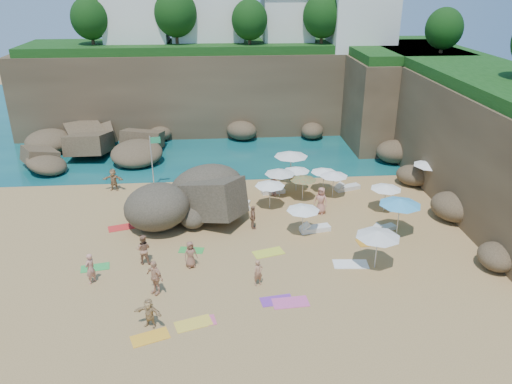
{
  "coord_description": "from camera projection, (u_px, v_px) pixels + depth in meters",
  "views": [
    {
      "loc": [
        -0.39,
        -26.65,
        15.06
      ],
      "look_at": [
        2.0,
        3.0,
        2.0
      ],
      "focal_mm": 35.0,
      "sensor_mm": 36.0,
      "label": 1
    }
  ],
  "objects": [
    {
      "name": "parasol_1",
      "position": [
        297.0,
        169.0,
        37.06
      ],
      "size": [
        1.98,
        1.98,
        1.88
      ],
      "color": "silver",
      "rests_on": "ground"
    },
    {
      "name": "marina_masts",
      "position": [
        71.0,
        92.0,
        55.37
      ],
      "size": [
        3.1,
        0.1,
        6.0
      ],
      "color": "white",
      "rests_on": "ground"
    },
    {
      "name": "person_lie_1",
      "position": [
        156.0,
        289.0,
        25.52
      ],
      "size": [
        2.05,
        2.14,
        0.46
      ],
      "primitive_type": "imported",
      "rotation": [
        0.0,
        0.0,
        -0.71
      ],
      "color": "tan",
      "rests_on": "ground"
    },
    {
      "name": "person_stand_1",
      "position": [
        143.0,
        249.0,
        27.93
      ],
      "size": [
        0.95,
        0.79,
        1.79
      ],
      "primitive_type": "imported",
      "rotation": [
        0.0,
        0.0,
        3.01
      ],
      "color": "#A77253",
      "rests_on": "ground"
    },
    {
      "name": "lounger_2",
      "position": [
        347.0,
        188.0,
        37.84
      ],
      "size": [
        2.08,
        1.25,
        0.31
      ],
      "primitive_type": "cube",
      "rotation": [
        0.0,
        0.0,
        0.32
      ],
      "color": "silver",
      "rests_on": "ground"
    },
    {
      "name": "parasol_9",
      "position": [
        303.0,
        208.0,
        30.71
      ],
      "size": [
        2.08,
        2.08,
        1.97
      ],
      "color": "silver",
      "rests_on": "ground"
    },
    {
      "name": "person_lie_2",
      "position": [
        191.0,
        264.0,
        27.84
      ],
      "size": [
        1.33,
        1.71,
        0.41
      ],
      "primitive_type": "imported",
      "rotation": [
        0.0,
        0.0,
        0.43
      ],
      "color": "#8F5E47",
      "rests_on": "ground"
    },
    {
      "name": "towel_11",
      "position": [
        95.0,
        268.0,
        27.82
      ],
      "size": [
        1.66,
        1.05,
        0.03
      ],
      "primitive_type": "cube",
      "rotation": [
        0.0,
        0.0,
        0.19
      ],
      "color": "green",
      "rests_on": "ground"
    },
    {
      "name": "towel_13",
      "position": [
        351.0,
        264.0,
        28.14
      ],
      "size": [
        2.02,
        1.12,
        0.03
      ],
      "primitive_type": "cube",
      "rotation": [
        0.0,
        0.0,
        -0.08
      ],
      "color": "white",
      "rests_on": "ground"
    },
    {
      "name": "person_lie_4",
      "position": [
        258.0,
        282.0,
        26.23
      ],
      "size": [
        1.12,
        1.52,
        0.34
      ],
      "primitive_type": "imported",
      "rotation": [
        0.0,
        0.0,
        0.47
      ],
      "color": "#AB7755",
      "rests_on": "ground"
    },
    {
      "name": "ground",
      "position": [
        227.0,
        243.0,
        30.41
      ],
      "size": [
        120.0,
        120.0,
        0.0
      ],
      "primitive_type": "plane",
      "color": "tan",
      "rests_on": "ground"
    },
    {
      "name": "parasol_10",
      "position": [
        400.0,
        202.0,
        30.5
      ],
      "size": [
        2.6,
        2.6,
        2.46
      ],
      "color": "silver",
      "rests_on": "ground"
    },
    {
      "name": "parasol_6",
      "position": [
        303.0,
        178.0,
        35.52
      ],
      "size": [
        1.96,
        1.96,
        1.85
      ],
      "color": "silver",
      "rests_on": "ground"
    },
    {
      "name": "parasol_4",
      "position": [
        334.0,
        174.0,
        35.98
      ],
      "size": [
        2.07,
        2.07,
        1.95
      ],
      "color": "silver",
      "rests_on": "ground"
    },
    {
      "name": "towel_1",
      "position": [
        199.0,
        322.0,
        23.45
      ],
      "size": [
        1.69,
        1.09,
        0.03
      ],
      "primitive_type": "cube",
      "rotation": [
        0.0,
        0.0,
        0.22
      ],
      "color": "#E05780",
      "rests_on": "ground"
    },
    {
      "name": "towel_7",
      "position": [
        122.0,
        227.0,
        32.22
      ],
      "size": [
        1.9,
        1.32,
        0.03
      ],
      "primitive_type": "cube",
      "rotation": [
        0.0,
        0.0,
        0.29
      ],
      "color": "red",
      "rests_on": "ground"
    },
    {
      "name": "parasol_8",
      "position": [
        386.0,
        187.0,
        33.73
      ],
      "size": [
        2.1,
        2.1,
        1.99
      ],
      "color": "silver",
      "rests_on": "ground"
    },
    {
      "name": "seawater",
      "position": [
        220.0,
        115.0,
        57.79
      ],
      "size": [
        120.0,
        120.0,
        0.0
      ],
      "primitive_type": "plane",
      "color": "#0C4751",
      "rests_on": "ground"
    },
    {
      "name": "parasol_5",
      "position": [
        270.0,
        184.0,
        34.22
      ],
      "size": [
        2.1,
        2.1,
        1.99
      ],
      "color": "silver",
      "rests_on": "ground"
    },
    {
      "name": "towel_6",
      "position": [
        277.0,
        300.0,
        25.02
      ],
      "size": [
        1.71,
        1.03,
        0.03
      ],
      "primitive_type": "cube",
      "rotation": [
        0.0,
        0.0,
        0.14
      ],
      "color": "purple",
      "rests_on": "ground"
    },
    {
      "name": "towel_12",
      "position": [
        268.0,
        253.0,
        29.29
      ],
      "size": [
        1.97,
        1.35,
        0.03
      ],
      "primitive_type": "cube",
      "rotation": [
        0.0,
        0.0,
        0.28
      ],
      "color": "#D4DB39",
      "rests_on": "ground"
    },
    {
      "name": "lounger_3",
      "position": [
        239.0,
        202.0,
        35.55
      ],
      "size": [
        1.62,
        0.96,
        0.24
      ],
      "primitive_type": "cube",
      "rotation": [
        0.0,
        0.0,
        -0.31
      ],
      "color": "white",
      "rests_on": "ground"
    },
    {
      "name": "parasol_11",
      "position": [
        378.0,
        234.0,
        27.0
      ],
      "size": [
        2.46,
        2.46,
        2.32
      ],
      "color": "silver",
      "rests_on": "ground"
    },
    {
      "name": "person_stand_6",
      "position": [
        90.0,
        268.0,
        26.15
      ],
      "size": [
        0.68,
        0.76,
        1.74
      ],
      "primitive_type": "imported",
      "rotation": [
        0.0,
        0.0,
        4.18
      ],
      "color": "tan",
      "rests_on": "ground"
    },
    {
      "name": "clifftop_buildings",
      "position": [
        247.0,
        15.0,
        49.65
      ],
      "size": [
        28.48,
        9.48,
        7.0
      ],
      "color": "white",
      "rests_on": "cliff_back"
    },
    {
      "name": "parasol_2",
      "position": [
        324.0,
        170.0,
        36.88
      ],
      "size": [
        1.96,
        1.96,
        1.85
      ],
      "color": "silver",
      "rests_on": "ground"
    },
    {
      "name": "person_stand_5",
      "position": [
        113.0,
        180.0,
        37.47
      ],
      "size": [
        1.64,
        0.7,
        1.71
      ],
      "primitive_type": "imported",
      "rotation": [
        0.0,
        0.0,
        -0.16
      ],
      "color": "#A37A51",
      "rests_on": "ground"
    },
    {
      "name": "cliff_corner",
      "position": [
        396.0,
        98.0,
        48.3
      ],
      "size": [
        10.0,
        12.0,
        8.0
      ],
      "primitive_type": "cube",
      "color": "brown",
      "rests_on": "ground"
    },
    {
      "name": "towel_9",
      "position": [
        291.0,
        302.0,
        24.86
      ],
      "size": [
        1.86,
        1.04,
        0.03
      ],
      "primitive_type": "cube",
      "rotation": [
        0.0,
        0.0,
        0.08
      ],
      "color": "#DA5497",
      "rests_on": "ground"
    },
    {
      "name": "flag_pole",
      "position": [
        153.0,
        155.0,
        37.25
      ],
      "size": [
        0.8,
        0.16,
        4.11
      ],
      "color": "silver",
      "rests_on": "ground"
    },
    {
      "name": "towel_2",
      "position": [
        150.0,
        337.0,
        22.49
      ],
      "size": [
        1.87,
        1.37,
        0.03
      ],
      "primitive_type": "cube",
      "rotation": [
        0.0,
        0.0,
        0.35
      ],
      "color": "#F9AA27",
      "rests_on": "ground"
    },
    {
      "name": "lounger_4",
      "position": [
        315.0,
        229.0,
        31.76
      ],
      "size": [
        2.04,
        1.02,
        0.3
      ],
      "primitive_type": "cube",
      "rotation": [
        0.0,
        0.0,
        0.2
      ],
      "color": "white",
      "rests_on": "ground"
    },
    {
      "name": "lounger_1",
      "position": [
        273.0,
        191.0,
        37.22
      ],
      "size": [
        1.82,
        0.87,
        0.27
      ],
      "primitive_type": "cube",
      "rotation": [
        0.0,
        0.0,
        0.17
      ],
      "color": "silver",
      "rests_on": "ground"
    },
    {
      "name": "lounger_5",
      "position": [
        384.0,
        229.0,
        31.81
      ],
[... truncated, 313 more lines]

